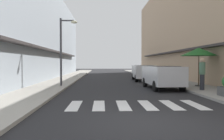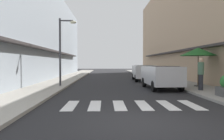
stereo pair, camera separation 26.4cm
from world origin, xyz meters
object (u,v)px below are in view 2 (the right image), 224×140
Objects in this scene: pedestrian_walking_near at (201,73)px; parked_car_near at (161,75)px; cafe_umbrella at (198,52)px; parked_car_mid at (143,71)px; street_lamp at (63,44)px.

parked_car_near is at bearing -45.49° from pedestrian_walking_near.
pedestrian_walking_near is at bearing -108.39° from cafe_umbrella.
cafe_umbrella is 2.67m from pedestrian_walking_near.
pedestrian_walking_near is at bearing -40.82° from parked_car_near.
parked_car_mid is 0.98× the size of street_lamp.
cafe_umbrella reaches higher than parked_car_mid.
street_lamp is (-6.43, 1.26, 2.05)m from parked_car_near.
cafe_umbrella reaches higher than pedestrian_walking_near.
pedestrian_walking_near reaches higher than parked_car_mid.
pedestrian_walking_near is at bearing -19.19° from street_lamp.
street_lamp is at bearing 168.87° from parked_car_near.
street_lamp is 9.00m from pedestrian_walking_near.
parked_car_near is at bearing -11.13° from street_lamp.
street_lamp is (-6.43, -5.59, 2.05)m from parked_car_mid.
cafe_umbrella is at bearing -67.37° from parked_car_mid.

